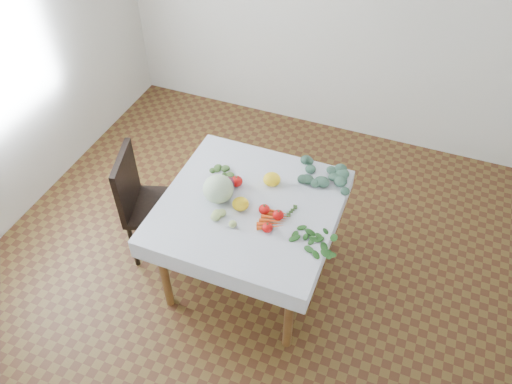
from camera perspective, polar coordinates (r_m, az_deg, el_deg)
ground at (r=3.80m, az=-0.66°, el=-9.33°), size 4.00×4.00×0.00m
table at (r=3.30m, az=-0.75°, el=-2.62°), size 1.00×1.00×0.75m
tablecloth at (r=3.22m, az=-0.77°, el=-1.43°), size 1.12×1.12×0.01m
chair at (r=3.66m, az=-12.64°, el=-0.84°), size 0.52×0.52×0.92m
cabbage at (r=3.20m, az=-4.34°, el=0.36°), size 0.23×0.23×0.18m
tomato_a at (r=3.33m, az=-2.23°, el=1.24°), size 0.09×0.09×0.07m
tomato_b at (r=3.12m, az=2.56°, el=-2.64°), size 0.09×0.09×0.06m
tomato_c at (r=3.05m, az=1.31°, el=-4.09°), size 0.07×0.07×0.06m
tomato_d at (r=3.15m, az=0.95°, el=-2.00°), size 0.09×0.09×0.06m
heirloom_back at (r=3.33m, az=1.83°, el=1.46°), size 0.14×0.14×0.08m
heirloom_front at (r=3.17m, az=-1.78°, el=-1.37°), size 0.13×0.13×0.08m
onion_a at (r=3.31m, az=-3.14°, el=1.04°), size 0.11×0.11×0.08m
onion_b at (r=3.17m, az=-1.79°, el=-1.34°), size 0.11×0.11×0.07m
tomatillo_cluster at (r=3.13m, az=-3.54°, el=-2.72°), size 0.16×0.10×0.05m
carrot_bunch at (r=3.12m, az=2.11°, el=-3.14°), size 0.17×0.21×0.03m
kale_bunch at (r=3.42m, az=7.96°, el=2.04°), size 0.37×0.30×0.05m
basil_bunch at (r=3.03m, az=6.75°, el=-5.54°), size 0.25×0.21×0.01m
dill_bunch at (r=3.42m, az=-4.41°, el=2.07°), size 0.22×0.16×0.02m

